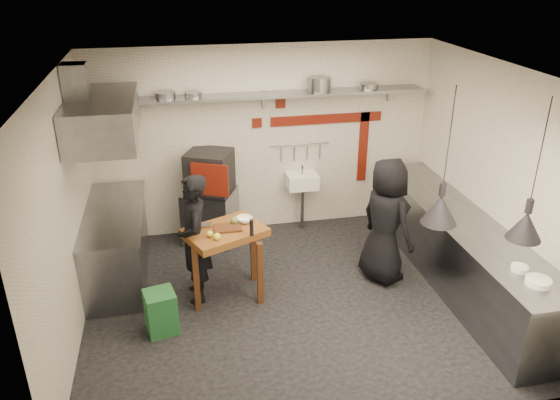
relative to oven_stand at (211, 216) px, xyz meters
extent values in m
plane|color=black|center=(0.87, -1.77, -0.40)|extent=(5.00, 5.00, 0.00)
plane|color=beige|center=(0.87, -1.77, 2.40)|extent=(5.00, 5.00, 0.00)
cube|color=silver|center=(0.87, 0.33, 1.00)|extent=(5.00, 0.04, 2.80)
cube|color=silver|center=(0.87, -3.87, 1.00)|extent=(5.00, 0.04, 2.80)
cube|color=silver|center=(-1.63, -1.77, 1.00)|extent=(0.04, 4.20, 2.80)
cube|color=silver|center=(3.37, -1.77, 1.00)|extent=(0.04, 4.20, 2.80)
cube|color=#62150B|center=(1.82, 0.31, 1.28)|extent=(1.70, 0.02, 0.14)
cube|color=#62150B|center=(2.42, 0.31, 0.80)|extent=(0.14, 0.02, 1.10)
cube|color=#62150B|center=(1.12, 0.31, 1.55)|extent=(0.14, 0.02, 0.14)
cube|color=#62150B|center=(0.77, 0.31, 1.28)|extent=(0.14, 0.02, 0.14)
cube|color=slate|center=(0.87, 0.15, 1.72)|extent=(4.60, 0.34, 0.04)
cube|color=slate|center=(-1.03, 0.30, 1.62)|extent=(0.04, 0.06, 0.24)
cube|color=slate|center=(0.87, 0.30, 1.62)|extent=(0.04, 0.06, 0.24)
cube|color=slate|center=(2.77, 0.30, 1.62)|extent=(0.04, 0.06, 0.24)
cylinder|color=slate|center=(-0.50, 0.15, 1.79)|extent=(0.35, 0.35, 0.09)
cylinder|color=slate|center=(-0.13, 0.15, 1.78)|extent=(0.30, 0.30, 0.07)
cylinder|color=slate|center=(1.65, 0.15, 1.84)|extent=(0.38, 0.38, 0.20)
cylinder|color=slate|center=(2.39, 0.15, 1.78)|extent=(0.36, 0.36, 0.08)
cube|color=slate|center=(0.00, 0.00, 0.00)|extent=(0.89, 0.86, 0.80)
cube|color=black|center=(0.02, 0.04, 0.69)|extent=(0.77, 0.75, 0.58)
cube|color=#62150B|center=(0.00, -0.29, 0.69)|extent=(0.50, 0.25, 0.46)
cube|color=black|center=(0.00, -0.27, 0.69)|extent=(0.36, 0.17, 0.34)
cube|color=white|center=(1.42, 0.15, 0.38)|extent=(0.46, 0.34, 0.22)
cylinder|color=slate|center=(1.42, 0.15, 0.56)|extent=(0.03, 0.03, 0.14)
cylinder|color=slate|center=(1.42, 0.11, -0.06)|extent=(0.06, 0.06, 0.66)
cylinder|color=slate|center=(1.42, 0.29, 0.92)|extent=(0.90, 0.02, 0.02)
cube|color=slate|center=(3.02, -1.77, 0.05)|extent=(0.70, 3.80, 0.90)
cube|color=slate|center=(3.02, -1.77, 0.52)|extent=(0.76, 3.90, 0.03)
cylinder|color=white|center=(2.99, -3.29, 0.56)|extent=(0.26, 0.26, 0.07)
cylinder|color=white|center=(2.97, -3.02, 0.56)|extent=(0.20, 0.20, 0.05)
cube|color=slate|center=(-1.28, -0.72, 0.05)|extent=(0.70, 1.90, 0.90)
cube|color=slate|center=(-1.28, -0.72, 0.52)|extent=(0.76, 2.00, 0.03)
cube|color=slate|center=(-1.23, -0.72, 1.75)|extent=(0.78, 1.60, 0.50)
cube|color=slate|center=(-1.48, -0.72, 2.15)|extent=(0.28, 0.28, 0.50)
cube|color=#1E5A2A|center=(-0.74, -2.04, -0.15)|extent=(0.39, 0.39, 0.50)
cube|color=#4D2913|center=(0.11, -1.47, 0.53)|extent=(0.33, 0.23, 0.02)
cylinder|color=black|center=(0.37, -1.68, 0.62)|extent=(0.06, 0.06, 0.20)
sphere|color=yellow|center=(-0.12, -1.63, 0.56)|extent=(0.09, 0.09, 0.07)
sphere|color=yellow|center=(-0.04, -1.71, 0.56)|extent=(0.09, 0.09, 0.08)
sphere|color=olive|center=(0.21, -1.36, 0.57)|extent=(0.11, 0.11, 0.10)
cube|color=slate|center=(-0.17, -1.34, 0.54)|extent=(0.18, 0.13, 0.03)
imported|color=white|center=(0.33, -1.32, 0.55)|extent=(0.24, 0.24, 0.06)
imported|color=black|center=(-0.29, -1.44, 0.41)|extent=(0.40, 0.60, 1.62)
imported|color=black|center=(2.12, -1.48, 0.43)|extent=(0.79, 0.95, 1.66)
camera|label=1|loc=(-0.43, -7.27, 3.53)|focal=35.00mm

